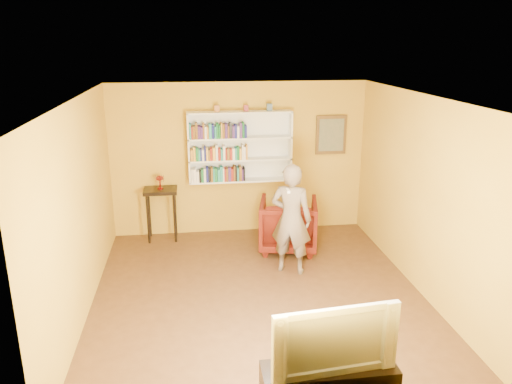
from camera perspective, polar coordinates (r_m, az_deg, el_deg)
The scene contains 15 objects.
room_shell at distance 6.61m, azimuth 0.33°, elevation -4.01°, with size 5.30×5.80×2.88m.
bookshelf at distance 8.74m, azimuth -1.87°, elevation 5.22°, with size 1.80×0.29×1.23m.
books_row_lower at distance 8.72m, azimuth -4.29°, elevation 2.03°, with size 0.93×0.19×0.27m.
books_row_middle at distance 8.63m, azimuth -4.26°, elevation 4.40°, with size 0.98×0.19×0.27m.
books_row_upper at distance 8.55m, azimuth -4.33°, elevation 6.95°, with size 0.97×0.19×0.27m.
ornament_left at distance 8.54m, azimuth -4.50°, elevation 9.50°, with size 0.08×0.08×0.11m, color #B56B33.
ornament_centre at distance 8.58m, azimuth -1.16°, elevation 9.56°, with size 0.08×0.08×0.10m, color maroon.
ornament_right at distance 8.63m, azimuth 1.53°, elevation 9.67°, with size 0.09×0.09×0.13m, color #465D75.
framed_painting at distance 9.07m, azimuth 8.58°, elevation 6.48°, with size 0.55×0.05×0.70m.
console_table at distance 8.77m, azimuth -10.82°, elevation -0.64°, with size 0.57×0.43×0.93m.
ruby_lustre at distance 8.68m, azimuth -10.94°, elevation 1.43°, with size 0.14×0.15×0.23m.
armchair at distance 8.34m, azimuth 3.70°, elevation -3.72°, with size 0.92×0.95×0.86m, color #430804.
person at distance 7.40m, azimuth 4.03°, elevation -3.10°, with size 0.61×0.40×1.68m, color brown.
game_remote at distance 6.88m, azimuth 3.65°, elevation 0.15°, with size 0.04×0.15×0.04m, color white.
television at distance 4.80m, azimuth 8.58°, elevation -15.86°, with size 1.19×0.16×0.68m, color black.
Camera 1 is at (-0.86, -6.10, 3.40)m, focal length 35.00 mm.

